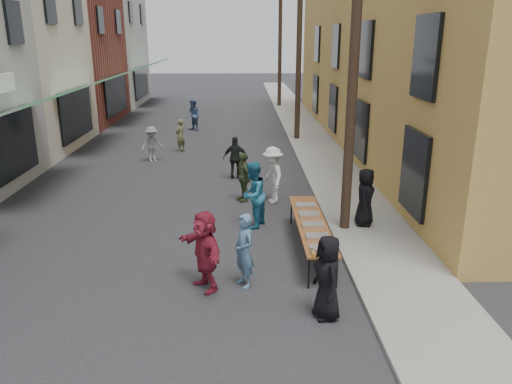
{
  "coord_description": "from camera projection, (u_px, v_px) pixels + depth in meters",
  "views": [
    {
      "loc": [
        1.57,
        -9.38,
        5.03
      ],
      "look_at": [
        1.91,
        2.39,
        1.3
      ],
      "focal_mm": 35.0,
      "sensor_mm": 36.0,
      "label": 1
    }
  ],
  "objects": [
    {
      "name": "condiment_jar_a",
      "position": [
        313.0,
        255.0,
        10.03
      ],
      "size": [
        0.07,
        0.07,
        0.08
      ],
      "primitive_type": "cylinder",
      "color": "#A57F26",
      "rests_on": "serving_table"
    },
    {
      "name": "guest_front_d",
      "position": [
        273.0,
        175.0,
        15.4
      ],
      "size": [
        0.91,
        1.26,
        1.76
      ],
      "primitive_type": "imported",
      "rotation": [
        0.0,
        0.0,
        -1.33
      ],
      "color": "white",
      "rests_on": "ground"
    },
    {
      "name": "guest_front_e",
      "position": [
        243.0,
        177.0,
        15.56
      ],
      "size": [
        0.73,
        0.99,
        1.55
      ],
      "primitive_type": "imported",
      "rotation": [
        0.0,
        0.0,
        -1.14
      ],
      "color": "#445230",
      "rests_on": "ground"
    },
    {
      "name": "cup_stack",
      "position": [
        334.0,
        253.0,
        10.08
      ],
      "size": [
        0.08,
        0.08,
        0.12
      ],
      "primitive_type": "cylinder",
      "color": "tan",
      "rests_on": "serving_table"
    },
    {
      "name": "catering_tray_foil_b",
      "position": [
        317.0,
        237.0,
        10.94
      ],
      "size": [
        0.5,
        0.33,
        0.08
      ],
      "primitive_type": "cube",
      "color": "#B2B2B7",
      "rests_on": "serving_table"
    },
    {
      "name": "condiment_jar_b",
      "position": [
        313.0,
        253.0,
        10.12
      ],
      "size": [
        0.07,
        0.07,
        0.08
      ],
      "primitive_type": "cylinder",
      "color": "#A57F26",
      "rests_on": "serving_table"
    },
    {
      "name": "catering_tray_buns_end",
      "position": [
        306.0,
        205.0,
        12.94
      ],
      "size": [
        0.5,
        0.33,
        0.08
      ],
      "primitive_type": "cube",
      "color": "tan",
      "rests_on": "serving_table"
    },
    {
      "name": "utility_pole_far",
      "position": [
        280.0,
        42.0,
        34.9
      ],
      "size": [
        0.26,
        0.26,
        9.0
      ],
      "primitive_type": "cylinder",
      "color": "#2D2116",
      "rests_on": "ground"
    },
    {
      "name": "passerby_left",
      "position": [
        152.0,
        144.0,
        20.42
      ],
      "size": [
        1.09,
        0.94,
        1.47
      ],
      "primitive_type": "imported",
      "rotation": [
        0.0,
        0.0,
        0.51
      ],
      "color": "gray",
      "rests_on": "ground"
    },
    {
      "name": "condiment_jar_c",
      "position": [
        312.0,
        251.0,
        10.22
      ],
      "size": [
        0.07,
        0.07,
        0.08
      ],
      "primitive_type": "cylinder",
      "color": "#A57F26",
      "rests_on": "serving_table"
    },
    {
      "name": "catering_tray_sausage",
      "position": [
        322.0,
        249.0,
        10.32
      ],
      "size": [
        0.5,
        0.33,
        0.08
      ],
      "primitive_type": "cube",
      "color": "maroon",
      "rests_on": "serving_table"
    },
    {
      "name": "guest_front_c",
      "position": [
        253.0,
        195.0,
        13.37
      ],
      "size": [
        1.01,
        1.1,
        1.83
      ],
      "primitive_type": "imported",
      "rotation": [
        0.0,
        0.0,
        -2.02
      ],
      "color": "teal",
      "rests_on": "ground"
    },
    {
      "name": "ground",
      "position": [
        168.0,
        287.0,
        10.41
      ],
      "size": [
        120.0,
        120.0,
        0.0
      ],
      "primitive_type": "plane",
      "color": "#28282B",
      "rests_on": "ground"
    },
    {
      "name": "catering_tray_foil_d",
      "position": [
        309.0,
        215.0,
        12.27
      ],
      "size": [
        0.5,
        0.33,
        0.08
      ],
      "primitive_type": "cube",
      "color": "#B2B2B7",
      "rests_on": "serving_table"
    },
    {
      "name": "utility_pole_near",
      "position": [
        354.0,
        57.0,
        12.03
      ],
      "size": [
        0.26,
        0.26,
        9.0
      ],
      "primitive_type": "cylinder",
      "color": "#2D2116",
      "rests_on": "ground"
    },
    {
      "name": "passerby_right",
      "position": [
        180.0,
        135.0,
        22.17
      ],
      "size": [
        0.58,
        0.64,
        1.47
      ],
      "primitive_type": "imported",
      "rotation": [
        0.0,
        0.0,
        4.15
      ],
      "color": "brown",
      "rests_on": "ground"
    },
    {
      "name": "guest_front_b",
      "position": [
        244.0,
        251.0,
        10.24
      ],
      "size": [
        0.6,
        0.68,
        1.57
      ],
      "primitive_type": "imported",
      "rotation": [
        0.0,
        0.0,
        -1.09
      ],
      "color": "#4D7396",
      "rests_on": "ground"
    },
    {
      "name": "passerby_mid",
      "position": [
        236.0,
        158.0,
        17.95
      ],
      "size": [
        0.93,
        0.42,
        1.55
      ],
      "primitive_type": "imported",
      "rotation": [
        0.0,
        0.0,
        3.09
      ],
      "color": "black",
      "rests_on": "ground"
    },
    {
      "name": "guest_queue_back",
      "position": [
        205.0,
        251.0,
        10.1
      ],
      "size": [
        1.24,
        1.6,
        1.69
      ],
      "primitive_type": "imported",
      "rotation": [
        0.0,
        0.0,
        -1.03
      ],
      "color": "maroon",
      "rests_on": "ground"
    },
    {
      "name": "catering_tray_buns",
      "position": [
        313.0,
        225.0,
        11.61
      ],
      "size": [
        0.5,
        0.33,
        0.08
      ],
      "primitive_type": "cube",
      "color": "tan",
      "rests_on": "serving_table"
    },
    {
      "name": "guest_front_a",
      "position": [
        327.0,
        277.0,
        9.07
      ],
      "size": [
        0.67,
        0.88,
        1.61
      ],
      "primitive_type": "imported",
      "rotation": [
        0.0,
        0.0,
        -1.35
      ],
      "color": "black",
      "rests_on": "ground"
    },
    {
      "name": "server",
      "position": [
        365.0,
        197.0,
        13.3
      ],
      "size": [
        0.74,
        0.89,
        1.57
      ],
      "primitive_type": "imported",
      "rotation": [
        0.0,
        0.0,
        1.2
      ],
      "color": "black",
      "rests_on": "sidewalk"
    },
    {
      "name": "sidewalk",
      "position": [
        311.0,
        139.0,
        24.83
      ],
      "size": [
        2.2,
        60.0,
        0.1
      ],
      "primitive_type": "cube",
      "color": "gray",
      "rests_on": "ground"
    },
    {
      "name": "building_ochre",
      "position": [
        451.0,
        35.0,
        22.55
      ],
      "size": [
        10.0,
        28.0,
        10.0
      ],
      "primitive_type": "cube",
      "color": "gold",
      "rests_on": "ground"
    },
    {
      "name": "utility_pole_mid",
      "position": [
        299.0,
        46.0,
        23.46
      ],
      "size": [
        0.26,
        0.26,
        9.0
      ],
      "primitive_type": "cylinder",
      "color": "#2D2116",
      "rests_on": "ground"
    },
    {
      "name": "passerby_far",
      "position": [
        194.0,
        115.0,
        26.99
      ],
      "size": [
        1.03,
        1.04,
        1.7
      ],
      "primitive_type": "imported",
      "rotation": [
        0.0,
        0.0,
        5.44
      ],
      "color": "#435A83",
      "rests_on": "ground"
    },
    {
      "name": "serving_table",
      "position": [
        311.0,
        223.0,
        11.92
      ],
      "size": [
        0.7,
        4.0,
        0.75
      ],
      "color": "brown",
      "rests_on": "ground"
    }
  ]
}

